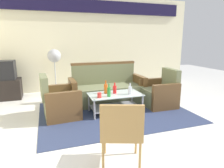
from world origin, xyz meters
TOP-DOWN VIEW (x-y plane):
  - ground_plane at (0.00, 0.00)m, footprint 14.00×14.00m
  - wall_back at (0.00, 3.05)m, footprint 6.52×0.19m
  - rug at (-0.10, 0.72)m, footprint 3.08×2.25m
  - couch at (-0.05, 1.45)m, footprint 1.80×0.75m
  - armchair_left at (-1.22, 0.85)m, footprint 0.74×0.80m
  - armchair_right at (1.03, 0.80)m, footprint 0.71×0.77m
  - coffee_table at (-0.10, 0.71)m, footprint 1.10×0.60m
  - bottle_red at (-0.10, 0.76)m, footprint 0.07×0.07m
  - bottle_green at (-0.28, 0.57)m, footprint 0.07×0.07m
  - bottle_clear at (0.18, 0.59)m, footprint 0.08×0.08m
  - bottle_orange at (-0.27, 0.82)m, footprint 0.07×0.07m
  - cup at (-0.48, 0.56)m, footprint 0.08×0.08m
  - tv_stand at (-2.49, 2.55)m, footprint 0.80×0.50m
  - television at (-2.49, 2.55)m, footprint 0.61×0.46m
  - pedestal_fan at (-1.20, 2.60)m, footprint 0.36×0.36m
  - wicker_chair at (-0.65, -1.04)m, footprint 0.61×0.61m

SIDE VIEW (x-z plane):
  - ground_plane at x=0.00m, z-range 0.00..0.00m
  - rug at x=-0.10m, z-range 0.00..0.01m
  - tv_stand at x=-2.49m, z-range 0.00..0.52m
  - coffee_table at x=-0.10m, z-range 0.07..0.47m
  - armchair_left at x=-1.22m, z-range -0.14..0.71m
  - armchair_right at x=1.03m, z-range -0.14..0.71m
  - couch at x=-0.05m, z-range -0.16..0.80m
  - cup at x=-0.48m, z-range 0.41..0.51m
  - wicker_chair at x=-0.65m, z-range 0.07..0.91m
  - bottle_red at x=-0.10m, z-range 0.38..0.61m
  - bottle_clear at x=0.18m, z-range 0.38..0.61m
  - bottle_green at x=-0.28m, z-range 0.38..0.64m
  - bottle_orange at x=-0.27m, z-range 0.38..0.65m
  - television at x=-2.49m, z-range 0.52..1.00m
  - pedestal_fan at x=-1.20m, z-range 0.38..1.65m
  - wall_back at x=0.00m, z-range 0.08..2.88m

